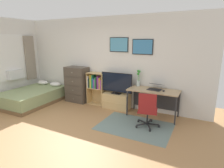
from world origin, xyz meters
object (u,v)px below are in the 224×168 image
at_px(bed, 33,96).
at_px(office_chair, 147,109).
at_px(laptop, 155,87).
at_px(dresser, 77,84).
at_px(bookshelf, 96,85).
at_px(tv_stand, 117,101).
at_px(television, 116,83).
at_px(computer_mouse, 164,91).
at_px(desk, 154,94).
at_px(bamboo_vase, 138,78).

height_order(bed, office_chair, office_chair).
bearing_deg(bed, laptop, 9.70).
xyz_separation_m(bed, dresser, (1.19, 0.78, 0.35)).
xyz_separation_m(bed, bookshelf, (1.90, 0.84, 0.40)).
xyz_separation_m(tv_stand, television, (0.00, -0.02, 0.55)).
bearing_deg(computer_mouse, bed, -170.69).
xyz_separation_m(dresser, computer_mouse, (2.85, -0.12, 0.17)).
relative_size(television, computer_mouse, 9.38).
xyz_separation_m(dresser, tv_stand, (1.45, 0.02, -0.35)).
distance_m(dresser, desk, 2.58).
bearing_deg(bamboo_vase, dresser, -176.49).
height_order(bed, bookshelf, bookshelf).
distance_m(tv_stand, desk, 1.19).
bearing_deg(bookshelf, bamboo_vase, 2.81).
height_order(bookshelf, tv_stand, bookshelf).
height_order(tv_stand, bamboo_vase, bamboo_vase).
bearing_deg(computer_mouse, television, 175.31).
bearing_deg(bookshelf, computer_mouse, -4.85).
bearing_deg(computer_mouse, dresser, 177.55).
bearing_deg(tv_stand, bamboo_vase, 10.19).
bearing_deg(office_chair, dresser, 150.66).
relative_size(laptop, bamboo_vase, 0.91).
xyz_separation_m(television, computer_mouse, (1.39, -0.11, -0.02)).
xyz_separation_m(bed, laptop, (3.80, 0.78, 0.57)).
bearing_deg(desk, bed, -168.32).
relative_size(bed, bamboo_vase, 4.43).
bearing_deg(bookshelf, bed, -156.01).
bearing_deg(laptop, office_chair, -80.07).
bearing_deg(office_chair, desk, 82.64).
bearing_deg(bookshelf, television, -5.15).
xyz_separation_m(bed, office_chair, (3.84, -0.03, 0.23)).
relative_size(tv_stand, bamboo_vase, 1.72).
xyz_separation_m(dresser, bamboo_vase, (2.08, 0.13, 0.38)).
relative_size(desk, computer_mouse, 12.68).
height_order(dresser, office_chair, dresser).
distance_m(laptop, bamboo_vase, 0.57).
relative_size(dresser, tv_stand, 1.46).
bearing_deg(office_chair, bed, 167.29).
relative_size(computer_mouse, bamboo_vase, 0.23).
xyz_separation_m(bed, computer_mouse, (4.04, 0.66, 0.53)).
distance_m(bookshelf, desk, 1.88).
bearing_deg(computer_mouse, bookshelf, 175.15).
distance_m(television, desk, 1.14).
height_order(tv_stand, desk, desk).
bearing_deg(laptop, bookshelf, -175.10).
relative_size(bookshelf, office_chair, 1.18).
distance_m(bed, computer_mouse, 4.13).
relative_size(television, laptop, 2.32).
bearing_deg(computer_mouse, office_chair, -106.02).
height_order(desk, office_chair, office_chair).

